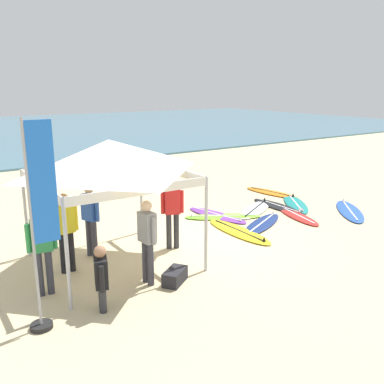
{
  "coord_description": "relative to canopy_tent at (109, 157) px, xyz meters",
  "views": [
    {
      "loc": [
        -5.66,
        -8.2,
        3.84
      ],
      "look_at": [
        0.59,
        1.09,
        1.0
      ],
      "focal_mm": 39.48,
      "sensor_mm": 36.0,
      "label": 1
    }
  ],
  "objects": [
    {
      "name": "ground_plane",
      "position": [
        2.23,
        -0.0,
        -2.39
      ],
      "size": [
        80.0,
        80.0,
        0.0
      ],
      "primitive_type": "plane",
      "color": "beige"
    },
    {
      "name": "canopy_tent",
      "position": [
        0.0,
        0.0,
        0.0
      ],
      "size": [
        3.04,
        3.04,
        2.75
      ],
      "color": "#B7B7BC",
      "rests_on": "ground"
    },
    {
      "name": "surfboard_white",
      "position": [
        5.4,
        1.3,
        -2.35
      ],
      "size": [
        2.34,
        1.7,
        0.19
      ],
      "color": "white",
      "rests_on": "ground"
    },
    {
      "name": "surfboard_navy",
      "position": [
        4.57,
        0.11,
        -2.35
      ],
      "size": [
        2.22,
        1.49,
        0.19
      ],
      "color": "navy",
      "rests_on": "ground"
    },
    {
      "name": "surfboard_teal",
      "position": [
        6.91,
        1.02,
        -2.35
      ],
      "size": [
        1.85,
        2.27,
        0.19
      ],
      "color": "#19847F",
      "rests_on": "ground"
    },
    {
      "name": "surfboard_purple",
      "position": [
        3.99,
        1.46,
        -2.35
      ],
      "size": [
        1.0,
        2.3,
        0.19
      ],
      "color": "purple",
      "rests_on": "ground"
    },
    {
      "name": "surfboard_blue",
      "position": [
        7.69,
        -0.5,
        -2.35
      ],
      "size": [
        2.14,
        2.26,
        0.19
      ],
      "color": "blue",
      "rests_on": "ground"
    },
    {
      "name": "surfboard_orange",
      "position": [
        7.31,
        2.54,
        -2.35
      ],
      "size": [
        0.96,
        2.3,
        0.19
      ],
      "color": "orange",
      "rests_on": "ground"
    },
    {
      "name": "surfboard_lime",
      "position": [
        4.04,
        1.25,
        -2.35
      ],
      "size": [
        2.27,
        1.66,
        0.19
      ],
      "color": "#7AD12D",
      "rests_on": "ground"
    },
    {
      "name": "surfboard_yellow",
      "position": [
        3.58,
        -0.03,
        -2.35
      ],
      "size": [
        0.66,
        2.41,
        0.19
      ],
      "color": "yellow",
      "rests_on": "ground"
    },
    {
      "name": "surfboard_red",
      "position": [
        5.93,
        0.01,
        -2.35
      ],
      "size": [
        0.96,
        1.96,
        0.19
      ],
      "color": "red",
      "rests_on": "ground"
    },
    {
      "name": "surfboard_black",
      "position": [
        6.21,
        1.12,
        -2.35
      ],
      "size": [
        0.63,
        2.21,
        0.19
      ],
      "color": "black",
      "rests_on": "ground"
    },
    {
      "name": "person_yellow",
      "position": [
        -0.99,
        0.11,
        -1.4
      ],
      "size": [
        0.55,
        0.23,
        1.71
      ],
      "color": "black",
      "rests_on": "ground"
    },
    {
      "name": "person_red",
      "position": [
        1.54,
        0.02,
        -1.4
      ],
      "size": [
        0.51,
        0.34,
        1.71
      ],
      "color": "#2D2D33",
      "rests_on": "ground"
    },
    {
      "name": "person_blue",
      "position": [
        -0.26,
        0.63,
        -1.4
      ],
      "size": [
        0.34,
        0.52,
        1.71
      ],
      "color": "#383842",
      "rests_on": "ground"
    },
    {
      "name": "person_grey",
      "position": [
        0.16,
        -1.31,
        -1.4
      ],
      "size": [
        0.26,
        0.55,
        1.71
      ],
      "color": "#383842",
      "rests_on": "ground"
    },
    {
      "name": "person_green",
      "position": [
        -1.66,
        -0.64,
        -1.4
      ],
      "size": [
        0.55,
        0.26,
        1.71
      ],
      "color": "#383842",
      "rests_on": "ground"
    },
    {
      "name": "person_black",
      "position": [
        -0.99,
        -1.77,
        -1.73
      ],
      "size": [
        0.32,
        0.53,
        1.2
      ],
      "color": "#2D2D33",
      "rests_on": "ground"
    },
    {
      "name": "banner_flag",
      "position": [
        -1.94,
        -1.77,
        -0.81
      ],
      "size": [
        0.6,
        0.36,
        3.4
      ],
      "color": "#99999E",
      "rests_on": "ground"
    },
    {
      "name": "gear_bag_near_tent",
      "position": [
        0.61,
        -1.59,
        -2.25
      ],
      "size": [
        0.68,
        0.61,
        0.28
      ],
      "primitive_type": "cube",
      "rotation": [
        0.0,
        0.0,
        0.61
      ],
      "color": "#232328",
      "rests_on": "ground"
    }
  ]
}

